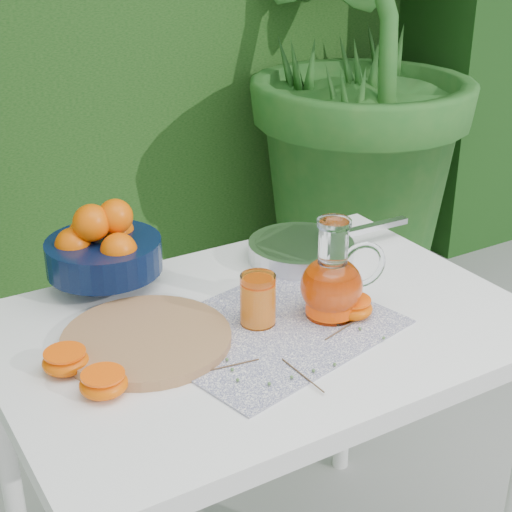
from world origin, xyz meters
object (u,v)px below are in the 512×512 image
saute_pan (302,249)px  juice_pitcher (333,283)px  fruit_bowl (103,248)px  white_table (261,358)px  cutting_board (146,339)px

saute_pan → juice_pitcher: bearing=-111.7°
juice_pitcher → fruit_bowl: bearing=133.1°
white_table → fruit_bowl: fruit_bowl is taller
white_table → saute_pan: 0.31m
cutting_board → fruit_bowl: bearing=85.1°
fruit_bowl → saute_pan: bearing=-13.7°
white_table → cutting_board: size_ratio=3.24×
cutting_board → white_table: bearing=-9.3°
juice_pitcher → saute_pan: bearing=68.3°
white_table → fruit_bowl: 0.39m
cutting_board → saute_pan: bearing=19.4°
white_table → cutting_board: (-0.22, 0.04, 0.09)m
juice_pitcher → saute_pan: (0.10, 0.25, -0.05)m
cutting_board → juice_pitcher: 0.36m
white_table → saute_pan: saute_pan is taller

